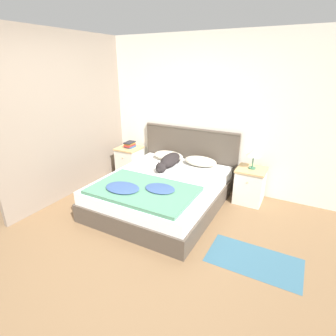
% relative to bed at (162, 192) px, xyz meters
% --- Properties ---
extents(ground_plane, '(16.00, 16.00, 0.00)m').
position_rel_bed_xyz_m(ground_plane, '(0.15, -1.03, -0.22)').
color(ground_plane, brown).
extents(wall_back, '(9.00, 0.06, 2.55)m').
position_rel_bed_xyz_m(wall_back, '(0.15, 1.10, 1.05)').
color(wall_back, silver).
rests_on(wall_back, ground_plane).
extents(wall_side_left, '(0.06, 3.10, 2.55)m').
position_rel_bed_xyz_m(wall_side_left, '(-1.58, 0.02, 1.05)').
color(wall_side_left, gray).
rests_on(wall_side_left, ground_plane).
extents(bed, '(1.70, 2.01, 0.45)m').
position_rel_bed_xyz_m(bed, '(0.00, 0.00, 0.00)').
color(bed, '#4C4238').
rests_on(bed, ground_plane).
extents(headboard, '(1.78, 0.06, 1.03)m').
position_rel_bed_xyz_m(headboard, '(0.00, 1.03, 0.31)').
color(headboard, '#4C4238').
rests_on(headboard, ground_plane).
extents(nightstand_left, '(0.44, 0.45, 0.56)m').
position_rel_bed_xyz_m(nightstand_left, '(-1.17, 0.77, 0.06)').
color(nightstand_left, silver).
rests_on(nightstand_left, ground_plane).
extents(nightstand_right, '(0.44, 0.45, 0.56)m').
position_rel_bed_xyz_m(nightstand_right, '(1.17, 0.77, 0.06)').
color(nightstand_right, silver).
rests_on(nightstand_right, ground_plane).
extents(pillow_left, '(0.56, 0.33, 0.15)m').
position_rel_bed_xyz_m(pillow_left, '(-0.31, 0.79, 0.31)').
color(pillow_left, beige).
rests_on(pillow_left, bed).
extents(pillow_right, '(0.56, 0.33, 0.15)m').
position_rel_bed_xyz_m(pillow_right, '(0.31, 0.79, 0.31)').
color(pillow_right, beige).
rests_on(pillow_right, bed).
extents(quilt, '(1.40, 0.89, 0.09)m').
position_rel_bed_xyz_m(quilt, '(-0.01, -0.51, 0.26)').
color(quilt, '#4C8466').
rests_on(quilt, bed).
extents(dog, '(0.24, 0.80, 0.22)m').
position_rel_bed_xyz_m(dog, '(-0.13, 0.48, 0.33)').
color(dog, black).
rests_on(dog, bed).
extents(book_stack, '(0.17, 0.23, 0.11)m').
position_rel_bed_xyz_m(book_stack, '(-1.17, 0.80, 0.39)').
color(book_stack, '#285689').
rests_on(book_stack, nightstand_left).
extents(table_lamp, '(0.22, 0.22, 0.32)m').
position_rel_bed_xyz_m(table_lamp, '(1.17, 0.79, 0.59)').
color(table_lamp, '#336B4C').
rests_on(table_lamp, nightstand_right).
extents(rug, '(1.03, 0.56, 0.00)m').
position_rel_bed_xyz_m(rug, '(1.54, -0.61, -0.22)').
color(rug, '#335B70').
rests_on(rug, ground_plane).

